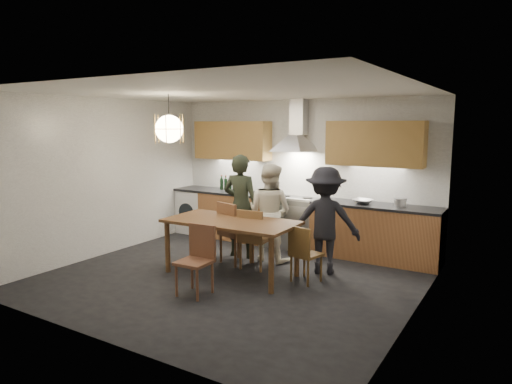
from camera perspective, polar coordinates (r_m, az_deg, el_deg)
The scene contains 17 objects.
ground at distance 6.62m, azimuth -3.13°, elevation -10.66°, with size 5.00×5.00×0.00m, color black.
room_shell at distance 6.27m, azimuth -3.26°, elevation 4.24°, with size 5.02×4.52×2.61m.
counter_run at distance 8.11m, azimuth 4.80°, elevation -3.77°, with size 5.00×0.62×0.90m.
range_stove at distance 8.12m, azimuth 4.64°, elevation -3.82°, with size 0.90×0.60×0.92m.
wall_fixtures at distance 8.05m, azimuth 5.15°, elevation 6.35°, with size 4.30×0.54×1.10m.
pendant_lamp at distance 6.80m, azimuth -10.80°, elevation 7.76°, with size 0.43×0.43×0.70m.
dining_table at distance 6.59m, azimuth -3.13°, elevation -4.34°, with size 1.92×0.99×0.80m.
chair_back_left at distance 7.10m, azimuth -3.00°, elevation -4.63°, with size 0.55×0.55×0.98m.
chair_back_mid at distance 6.84m, azimuth -0.39°, elevation -5.42°, with size 0.45×0.45×0.92m.
chair_back_right at distance 6.31m, azimuth 5.90°, elevation -7.29°, with size 0.43×0.43×0.80m.
chair_front at distance 5.96m, azimuth -7.27°, elevation -7.77°, with size 0.42×0.42×0.89m.
person_left at distance 7.44m, azimuth -1.90°, elevation -1.76°, with size 0.62×0.40×1.69m, color black.
person_mid at distance 7.27m, azimuth 1.71°, elevation -2.54°, with size 0.76×0.59×1.56m, color silver.
person_right at distance 6.72m, azimuth 8.64°, elevation -3.53°, with size 1.01×0.58×1.56m, color black.
mixing_bowl at distance 7.51m, azimuth 13.19°, elevation -1.17°, with size 0.31×0.31×0.08m, color silver.
stock_pot at distance 7.35m, azimuth 17.57°, elevation -1.33°, with size 0.19×0.19×0.13m, color #B0B1B4.
wine_bottles at distance 8.78m, azimuth -3.01°, elevation 1.09°, with size 0.56×0.07×0.28m.
Camera 1 is at (3.55, -5.15, 2.17)m, focal length 32.00 mm.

